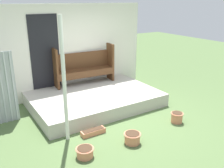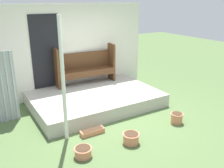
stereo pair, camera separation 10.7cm
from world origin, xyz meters
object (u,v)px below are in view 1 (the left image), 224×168
Objects in this scene: support_post at (64,82)px; planter_box_rect at (93,132)px; flower_pot_middle at (132,138)px; bench at (84,65)px; flower_pot_left at (85,152)px; flower_pot_right at (177,117)px.

support_post reaches higher than planter_box_rect.
planter_box_rect is (-0.50, 0.70, -0.06)m from flower_pot_middle.
bench reaches higher than flower_pot_middle.
planter_box_rect is at bearing -108.43° from bench.
support_post is 1.35m from flower_pot_left.
planter_box_rect is at bearing -12.94° from support_post.
planter_box_rect is (0.52, -0.12, -1.17)m from support_post.
bench is at bearing 63.74° from flower_pot_left.
flower_pot_left is (0.03, -0.74, -1.13)m from support_post.
support_post is 2.61m from bench.
support_post is 2.74m from flower_pot_right.
flower_pot_right is 1.98m from planter_box_rect.
bench is 3.09m from flower_pot_middle.
bench is at bearing 67.76° from planter_box_rect.
flower_pot_left is at bearing -112.45° from bench.
flower_pot_right is at bearing 6.55° from flower_pot_middle.
flower_pot_right is (1.40, 0.16, 0.01)m from flower_pot_middle.
bench is 3.31m from flower_pot_left.
flower_pot_right reaches higher than flower_pot_middle.
flower_pot_middle is 0.66× the size of planter_box_rect.
flower_pot_right is at bearing -15.31° from support_post.
bench is at bearing 109.11° from flower_pot_right.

